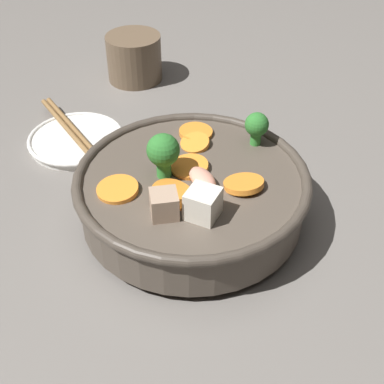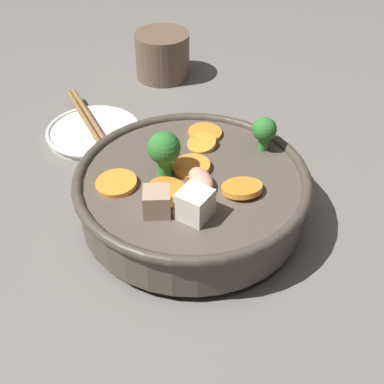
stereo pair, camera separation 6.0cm
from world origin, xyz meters
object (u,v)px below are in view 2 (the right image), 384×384
object	(u,v)px
dark_mug	(163,55)
chopsticks_pair	(93,126)
side_saucer	(93,132)
stirfry_bowl	(192,191)

from	to	relation	value
dark_mug	chopsticks_pair	bearing A→B (deg)	151.28
dark_mug	chopsticks_pair	distance (m)	0.21
dark_mug	chopsticks_pair	xyz separation A→B (m)	(-0.18, 0.10, -0.02)
side_saucer	dark_mug	world-z (taller)	dark_mug
stirfry_bowl	side_saucer	bearing A→B (deg)	36.18
stirfry_bowl	dark_mug	distance (m)	0.36
side_saucer	chopsticks_pair	xyz separation A→B (m)	(-0.00, 0.00, 0.01)
side_saucer	dark_mug	size ratio (longest dim) A/B	1.20
stirfry_bowl	dark_mug	xyz separation A→B (m)	(0.36, 0.03, -0.00)
dark_mug	side_saucer	bearing A→B (deg)	151.28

